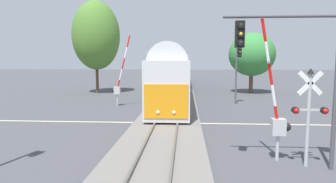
{
  "coord_description": "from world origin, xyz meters",
  "views": [
    {
      "loc": [
        1.23,
        -19.13,
        4.25
      ],
      "look_at": [
        -0.05,
        1.36,
        2.0
      ],
      "focal_mm": 30.76,
      "sensor_mm": 36.0,
      "label": 1
    }
  ],
  "objects_px": {
    "oak_behind_train": "(96,36)",
    "oak_far_right": "(252,55)",
    "crossing_gate_near": "(278,116)",
    "crossing_signal_mast": "(309,107)",
    "crossing_gate_far": "(118,84)",
    "traffic_signal_near_right": "(306,50)",
    "commuter_train": "(177,71)",
    "traffic_signal_far_side": "(238,64)"
  },
  "relations": [
    {
      "from": "traffic_signal_far_side",
      "to": "oak_behind_train",
      "type": "relative_size",
      "value": 0.5
    },
    {
      "from": "crossing_signal_mast",
      "to": "crossing_gate_far",
      "type": "bearing_deg",
      "value": 127.05
    },
    {
      "from": "crossing_gate_far",
      "to": "oak_far_right",
      "type": "relative_size",
      "value": 0.84
    },
    {
      "from": "oak_far_right",
      "to": "traffic_signal_near_right",
      "type": "bearing_deg",
      "value": -98.4
    },
    {
      "from": "commuter_train",
      "to": "traffic_signal_far_side",
      "type": "distance_m",
      "value": 11.4
    },
    {
      "from": "commuter_train",
      "to": "oak_far_right",
      "type": "height_order",
      "value": "oak_far_right"
    },
    {
      "from": "commuter_train",
      "to": "oak_far_right",
      "type": "relative_size",
      "value": 5.57
    },
    {
      "from": "crossing_signal_mast",
      "to": "crossing_gate_far",
      "type": "height_order",
      "value": "crossing_gate_far"
    },
    {
      "from": "commuter_train",
      "to": "traffic_signal_far_side",
      "type": "xyz_separation_m",
      "value": [
        6.19,
        -9.5,
        1.11
      ]
    },
    {
      "from": "crossing_gate_near",
      "to": "oak_far_right",
      "type": "xyz_separation_m",
      "value": [
        4.54,
        25.53,
        3.04
      ]
    },
    {
      "from": "crossing_gate_near",
      "to": "traffic_signal_far_side",
      "type": "height_order",
      "value": "crossing_gate_near"
    },
    {
      "from": "traffic_signal_far_side",
      "to": "oak_behind_train",
      "type": "distance_m",
      "value": 18.79
    },
    {
      "from": "crossing_signal_mast",
      "to": "traffic_signal_near_right",
      "type": "relative_size",
      "value": 0.64
    },
    {
      "from": "crossing_gate_near",
      "to": "crossing_signal_mast",
      "type": "xyz_separation_m",
      "value": [
        0.98,
        -0.68,
        0.49
      ]
    },
    {
      "from": "traffic_signal_near_right",
      "to": "oak_behind_train",
      "type": "xyz_separation_m",
      "value": [
        -15.96,
        25.33,
        2.73
      ]
    },
    {
      "from": "crossing_gate_far",
      "to": "oak_far_right",
      "type": "xyz_separation_m",
      "value": [
        14.65,
        11.53,
        2.92
      ]
    },
    {
      "from": "oak_behind_train",
      "to": "oak_far_right",
      "type": "relative_size",
      "value": 1.52
    },
    {
      "from": "crossing_gate_near",
      "to": "traffic_signal_near_right",
      "type": "bearing_deg",
      "value": -56.54
    },
    {
      "from": "commuter_train",
      "to": "traffic_signal_far_side",
      "type": "height_order",
      "value": "traffic_signal_far_side"
    },
    {
      "from": "crossing_gate_near",
      "to": "oak_behind_train",
      "type": "distance_m",
      "value": 29.3
    },
    {
      "from": "crossing_signal_mast",
      "to": "traffic_signal_far_side",
      "type": "xyz_separation_m",
      "value": [
        0.13,
        16.61,
        1.49
      ]
    },
    {
      "from": "crossing_signal_mast",
      "to": "oak_far_right",
      "type": "distance_m",
      "value": 26.57
    },
    {
      "from": "crossing_gate_far",
      "to": "traffic_signal_near_right",
      "type": "height_order",
      "value": "crossing_gate_far"
    },
    {
      "from": "crossing_gate_near",
      "to": "crossing_signal_mast",
      "type": "distance_m",
      "value": 1.29
    },
    {
      "from": "commuter_train",
      "to": "oak_behind_train",
      "type": "distance_m",
      "value": 11.26
    },
    {
      "from": "crossing_gate_far",
      "to": "traffic_signal_far_side",
      "type": "xyz_separation_m",
      "value": [
        11.21,
        1.93,
        1.86
      ]
    },
    {
      "from": "oak_behind_train",
      "to": "oak_far_right",
      "type": "height_order",
      "value": "oak_behind_train"
    },
    {
      "from": "oak_behind_train",
      "to": "oak_far_right",
      "type": "bearing_deg",
      "value": 3.32
    },
    {
      "from": "crossing_signal_mast",
      "to": "traffic_signal_far_side",
      "type": "height_order",
      "value": "traffic_signal_far_side"
    },
    {
      "from": "crossing_gate_near",
      "to": "traffic_signal_far_side",
      "type": "distance_m",
      "value": 16.09
    },
    {
      "from": "traffic_signal_far_side",
      "to": "traffic_signal_near_right",
      "type": "relative_size",
      "value": 0.95
    },
    {
      "from": "crossing_signal_mast",
      "to": "oak_far_right",
      "type": "height_order",
      "value": "oak_far_right"
    },
    {
      "from": "crossing_gate_far",
      "to": "oak_behind_train",
      "type": "height_order",
      "value": "oak_behind_train"
    },
    {
      "from": "crossing_gate_far",
      "to": "commuter_train",
      "type": "bearing_deg",
      "value": 66.3
    },
    {
      "from": "crossing_gate_near",
      "to": "oak_far_right",
      "type": "distance_m",
      "value": 26.11
    },
    {
      "from": "commuter_train",
      "to": "crossing_signal_mast",
      "type": "relative_size",
      "value": 10.93
    },
    {
      "from": "crossing_gate_near",
      "to": "oak_behind_train",
      "type": "xyz_separation_m",
      "value": [
        -15.32,
        24.37,
        5.44
      ]
    },
    {
      "from": "crossing_signal_mast",
      "to": "oak_behind_train",
      "type": "height_order",
      "value": "oak_behind_train"
    },
    {
      "from": "crossing_gate_near",
      "to": "crossing_signal_mast",
      "type": "relative_size",
      "value": 1.51
    },
    {
      "from": "crossing_gate_near",
      "to": "oak_far_right",
      "type": "height_order",
      "value": "oak_far_right"
    },
    {
      "from": "crossing_signal_mast",
      "to": "traffic_signal_far_side",
      "type": "bearing_deg",
      "value": 89.56
    },
    {
      "from": "oak_behind_train",
      "to": "crossing_signal_mast",
      "type": "bearing_deg",
      "value": -56.95
    }
  ]
}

